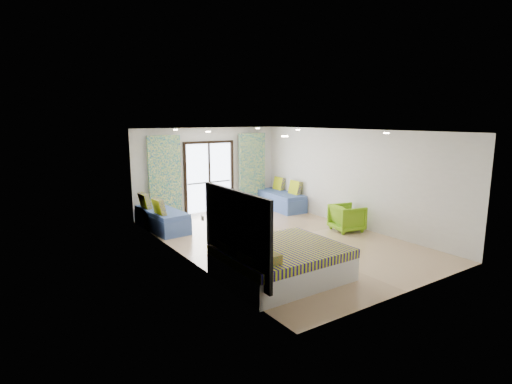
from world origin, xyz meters
TOP-DOWN VIEW (x-y plane):
  - floor at (0.00, 0.00)m, footprint 5.00×7.50m
  - ceiling at (0.00, 0.00)m, footprint 5.00×7.50m
  - wall_back at (0.00, 3.75)m, footprint 5.00×0.01m
  - wall_front at (0.00, -3.75)m, footprint 5.00×0.01m
  - wall_left at (-2.50, 0.00)m, footprint 0.01×7.50m
  - wall_right at (2.50, 0.00)m, footprint 0.01×7.50m
  - balcony_door at (0.00, 3.72)m, footprint 1.76×0.08m
  - balcony_rail at (0.00, 3.73)m, footprint 1.52×0.03m
  - curtain_left at (-1.55, 3.57)m, footprint 1.00×0.10m
  - curtain_right at (1.55, 3.57)m, footprint 1.00×0.10m
  - downlight_a at (-1.40, -2.00)m, footprint 0.12×0.12m
  - downlight_b at (1.40, -2.00)m, footprint 0.12×0.12m
  - downlight_c at (-1.40, 1.00)m, footprint 0.12×0.12m
  - downlight_d at (1.40, 1.00)m, footprint 0.12×0.12m
  - downlight_e at (-1.40, 3.00)m, footprint 0.12×0.12m
  - downlight_f at (1.40, 3.00)m, footprint 0.12×0.12m
  - headboard at (-2.46, -2.02)m, footprint 0.06×2.10m
  - switch_plate at (-2.47, -0.77)m, footprint 0.02×0.10m
  - bed at (-1.48, -2.02)m, footprint 2.24×1.83m
  - daybed_left at (-2.12, 2.49)m, footprint 0.90×2.02m
  - daybed_right at (2.12, 2.71)m, footprint 0.90×2.06m
  - coffee_table at (0.01, 2.34)m, footprint 0.70×0.70m
  - vase at (-0.04, 2.32)m, footprint 0.20×0.21m
  - armchair at (1.99, -0.42)m, footprint 0.86×0.90m

SIDE VIEW (x-z plane):
  - floor at x=0.00m, z-range -0.01..0.01m
  - daybed_left at x=-2.12m, z-range -0.18..0.79m
  - daybed_right at x=2.12m, z-range -0.19..0.81m
  - bed at x=-1.48m, z-range -0.06..0.71m
  - coffee_table at x=0.01m, z-range 0.01..0.76m
  - armchair at x=1.99m, z-range 0.00..0.78m
  - vase at x=-0.04m, z-range 0.43..0.60m
  - balcony_rail at x=0.00m, z-range 0.93..0.97m
  - headboard at x=-2.46m, z-range 0.30..1.80m
  - switch_plate at x=-2.47m, z-range 1.00..1.10m
  - curtain_left at x=-1.55m, z-range 0.00..2.50m
  - curtain_right at x=1.55m, z-range 0.00..2.50m
  - balcony_door at x=0.00m, z-range 0.12..2.40m
  - wall_back at x=0.00m, z-range 0.00..2.70m
  - wall_front at x=0.00m, z-range 0.00..2.70m
  - wall_left at x=-2.50m, z-range 0.00..2.70m
  - wall_right at x=2.50m, z-range 0.00..2.70m
  - downlight_a at x=-1.40m, z-range 2.66..2.68m
  - downlight_b at x=1.40m, z-range 2.66..2.68m
  - downlight_c at x=-1.40m, z-range 2.66..2.68m
  - downlight_d at x=1.40m, z-range 2.66..2.68m
  - downlight_e at x=-1.40m, z-range 2.66..2.68m
  - downlight_f at x=1.40m, z-range 2.66..2.68m
  - ceiling at x=0.00m, z-range 2.70..2.71m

